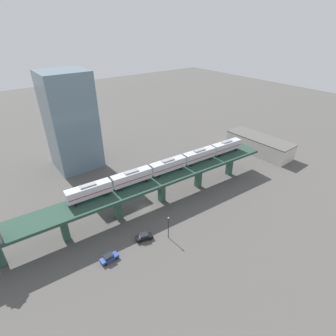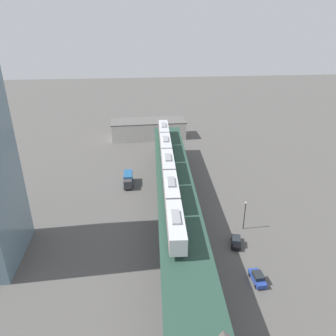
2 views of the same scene
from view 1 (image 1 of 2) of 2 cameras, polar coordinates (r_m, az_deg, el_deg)
ground_plane at (r=82.20m, az=-5.22°, el=-8.57°), size 400.00×400.00×0.00m
elevated_viaduct at (r=77.74m, az=-5.59°, el=-4.26°), size 12.93×92.30×8.79m
subway_train at (r=81.22m, az=0.00°, el=0.64°), size 5.90×62.46×4.45m
street_car_black at (r=71.32m, az=-5.23°, el=-14.69°), size 2.92×4.72×1.89m
street_car_blue at (r=67.74m, az=-12.71°, el=-18.51°), size 2.11×4.48×1.89m
delivery_truck at (r=99.25m, az=2.07°, el=0.03°), size 2.47×7.23×3.20m
street_lamp at (r=69.39m, az=0.08°, el=-12.48°), size 0.44×0.44×6.94m
warehouse_building at (r=120.94m, az=19.21°, el=4.84°), size 28.92×11.25×6.80m
office_tower at (r=104.19m, az=-20.41°, el=9.44°), size 16.00×16.00×36.00m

